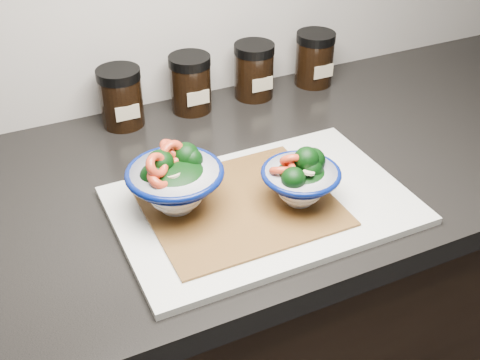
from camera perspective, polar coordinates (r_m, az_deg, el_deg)
name	(u,v)px	position (r m, az deg, el deg)	size (l,w,h in m)	color
cabinet	(249,348)	(1.35, 0.88, -15.63)	(3.43, 0.58, 0.86)	black
countertop	(251,177)	(1.04, 1.09, 0.32)	(3.50, 0.60, 0.04)	black
cutting_board	(263,205)	(0.93, 2.15, -2.41)	(0.45, 0.30, 0.01)	silver
bamboo_mat	(240,205)	(0.92, 0.00, -2.35)	(0.28, 0.24, 0.00)	brown
bowl_left	(174,180)	(0.89, -6.24, -0.03)	(0.15, 0.15, 0.11)	white
bowl_right	(301,179)	(0.91, 5.80, 0.06)	(0.12, 0.12, 0.09)	white
spice_jar_a	(121,97)	(1.16, -11.22, 7.70)	(0.08, 0.08, 0.11)	black
spice_jar_b	(191,83)	(1.19, -4.71, 9.12)	(0.08, 0.08, 0.11)	black
spice_jar_c	(254,71)	(1.24, 1.34, 10.33)	(0.08, 0.08, 0.11)	black
spice_jar_d	(314,58)	(1.31, 7.08, 11.36)	(0.08, 0.08, 0.11)	black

